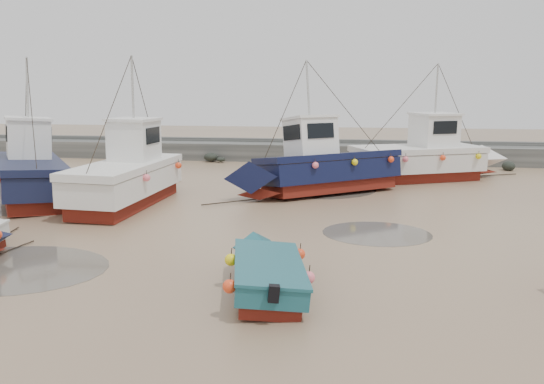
{
  "coord_description": "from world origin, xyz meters",
  "views": [
    {
      "loc": [
        5.07,
        -14.78,
        4.7
      ],
      "look_at": [
        2.18,
        2.61,
        1.4
      ],
      "focal_mm": 35.0,
      "sensor_mm": 36.0,
      "label": 1
    }
  ],
  "objects_px": {
    "dinghy_2": "(265,267)",
    "cabin_boat_0": "(28,170)",
    "person": "(117,196)",
    "cabin_boat_1": "(132,173)",
    "cabin_boat_3": "(427,155)",
    "cabin_boat_2": "(320,166)"
  },
  "relations": [
    {
      "from": "dinghy_2",
      "to": "cabin_boat_0",
      "type": "distance_m",
      "value": 15.41
    },
    {
      "from": "dinghy_2",
      "to": "person",
      "type": "height_order",
      "value": "dinghy_2"
    },
    {
      "from": "cabin_boat_0",
      "to": "cabin_boat_1",
      "type": "bearing_deg",
      "value": -37.79
    },
    {
      "from": "dinghy_2",
      "to": "cabin_boat_1",
      "type": "distance_m",
      "value": 11.82
    },
    {
      "from": "person",
      "to": "cabin_boat_3",
      "type": "bearing_deg",
      "value": -149.05
    },
    {
      "from": "cabin_boat_0",
      "to": "cabin_boat_2",
      "type": "distance_m",
      "value": 13.17
    },
    {
      "from": "dinghy_2",
      "to": "person",
      "type": "bearing_deg",
      "value": 117.25
    },
    {
      "from": "dinghy_2",
      "to": "cabin_boat_3",
      "type": "xyz_separation_m",
      "value": [
        5.84,
        17.79,
        0.79
      ]
    },
    {
      "from": "cabin_boat_1",
      "to": "cabin_boat_2",
      "type": "distance_m",
      "value": 8.54
    },
    {
      "from": "cabin_boat_2",
      "to": "cabin_boat_0",
      "type": "bearing_deg",
      "value": 67.31
    },
    {
      "from": "cabin_boat_1",
      "to": "cabin_boat_3",
      "type": "distance_m",
      "value": 15.86
    },
    {
      "from": "dinghy_2",
      "to": "person",
      "type": "relative_size",
      "value": 3.4
    },
    {
      "from": "cabin_boat_2",
      "to": "person",
      "type": "xyz_separation_m",
      "value": [
        -9.18,
        -2.2,
        -1.34
      ]
    },
    {
      "from": "dinghy_2",
      "to": "cabin_boat_2",
      "type": "xyz_separation_m",
      "value": [
        0.34,
        12.64,
        0.79
      ]
    },
    {
      "from": "cabin_boat_0",
      "to": "cabin_boat_3",
      "type": "xyz_separation_m",
      "value": [
        18.21,
        8.63,
        0.01
      ]
    },
    {
      "from": "dinghy_2",
      "to": "person",
      "type": "xyz_separation_m",
      "value": [
        -8.84,
        10.44,
        -0.55
      ]
    },
    {
      "from": "cabin_boat_1",
      "to": "cabin_boat_3",
      "type": "bearing_deg",
      "value": 33.53
    },
    {
      "from": "cabin_boat_0",
      "to": "person",
      "type": "height_order",
      "value": "cabin_boat_0"
    },
    {
      "from": "cabin_boat_1",
      "to": "person",
      "type": "distance_m",
      "value": 2.33
    },
    {
      "from": "cabin_boat_2",
      "to": "cabin_boat_3",
      "type": "distance_m",
      "value": 7.54
    },
    {
      "from": "cabin_boat_3",
      "to": "cabin_boat_1",
      "type": "bearing_deg",
      "value": -82.55
    },
    {
      "from": "dinghy_2",
      "to": "cabin_boat_2",
      "type": "height_order",
      "value": "cabin_boat_2"
    }
  ]
}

